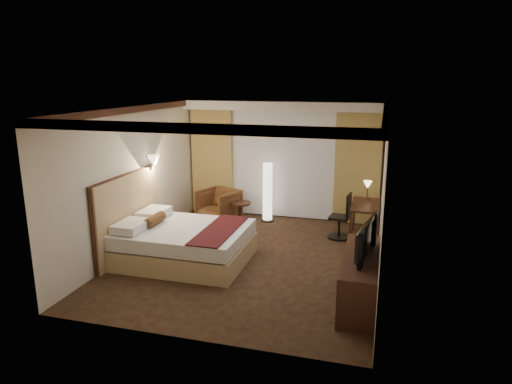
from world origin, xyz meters
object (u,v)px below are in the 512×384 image
(armchair, at_px, (218,204))
(desk, at_px, (365,222))
(television, at_px, (360,234))
(side_table, at_px, (240,213))
(office_chair, at_px, (340,216))
(floor_lamp, at_px, (268,192))
(dresser, at_px, (360,278))
(bed, at_px, (185,244))

(armchair, distance_m, desk, 3.29)
(armchair, height_order, television, television)
(side_table, distance_m, television, 4.11)
(desk, height_order, office_chair, office_chair)
(floor_lamp, xyz_separation_m, dresser, (2.25, -3.40, -0.32))
(armchair, height_order, floor_lamp, floor_lamp)
(side_table, xyz_separation_m, floor_lamp, (0.51, 0.43, 0.42))
(bed, height_order, side_table, bed)
(bed, height_order, dresser, dresser)
(floor_lamp, distance_m, desk, 2.32)
(desk, xyz_separation_m, television, (0.02, -2.72, 0.66))
(bed, relative_size, desk, 1.95)
(floor_lamp, distance_m, television, 4.08)
(bed, distance_m, armchair, 2.36)
(bed, relative_size, dresser, 1.20)
(dresser, height_order, television, television)
(bed, xyz_separation_m, dresser, (3.09, -0.73, 0.04))
(armchair, xyz_separation_m, floor_lamp, (1.07, 0.33, 0.27))
(office_chair, height_order, dresser, office_chair)
(office_chair, relative_size, television, 0.86)
(dresser, bearing_deg, desk, 91.05)
(side_table, height_order, dresser, dresser)
(floor_lamp, distance_m, dresser, 4.09)
(dresser, xyz_separation_m, television, (-0.03, 0.00, 0.68))
(bed, relative_size, floor_lamp, 1.62)
(office_chair, bearing_deg, armchair, 178.62)
(television, bearing_deg, floor_lamp, 42.11)
(desk, distance_m, dresser, 2.72)
(floor_lamp, relative_size, dresser, 0.74)
(office_chair, relative_size, dresser, 0.52)
(floor_lamp, height_order, desk, floor_lamp)
(armchair, distance_m, television, 4.54)
(bed, distance_m, desk, 3.63)
(bed, bearing_deg, armchair, 95.53)
(dresser, bearing_deg, television, 180.00)
(bed, height_order, armchair, armchair)
(dresser, distance_m, television, 0.68)
(side_table, bearing_deg, floor_lamp, 40.14)
(side_table, distance_m, office_chair, 2.24)
(side_table, height_order, television, television)
(office_chair, height_order, television, television)
(side_table, relative_size, dresser, 0.28)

